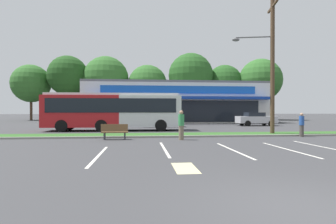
{
  "coord_description": "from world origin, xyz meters",
  "views": [
    {
      "loc": [
        -2.92,
        -4.49,
        1.79
      ],
      "look_at": [
        -0.65,
        18.1,
        1.63
      ],
      "focal_mm": 28.39,
      "sensor_mm": 36.0,
      "label": 1
    }
  ],
  "objects": [
    {
      "name": "bus_stop_bench",
      "position": [
        -4.53,
        11.81,
        0.5
      ],
      "size": [
        1.6,
        0.45,
        0.95
      ],
      "rotation": [
        0.0,
        0.0,
        3.14
      ],
      "color": "brown",
      "rests_on": "ground_plane"
    },
    {
      "name": "parking_stripe_1",
      "position": [
        -1.86,
        7.71,
        0.0
      ],
      "size": [
        0.12,
        4.8,
        0.01
      ],
      "primitive_type": "cube",
      "color": "silver",
      "rests_on": "ground_plane"
    },
    {
      "name": "tree_mid_right",
      "position": [
        6.18,
        44.01,
        8.19
      ],
      "size": [
        8.25,
        8.25,
        12.32
      ],
      "color": "#473323",
      "rests_on": "ground_plane"
    },
    {
      "name": "car_3",
      "position": [
        10.17,
        24.8,
        0.79
      ],
      "size": [
        4.38,
        1.95,
        1.53
      ],
      "color": "#B7B7BC",
      "rests_on": "ground_plane"
    },
    {
      "name": "tree_mid_left",
      "position": [
        -9.35,
        44.9,
        7.51
      ],
      "size": [
        8.2,
        8.2,
        11.62
      ],
      "color": "#473323",
      "rests_on": "ground_plane"
    },
    {
      "name": "car_2",
      "position": [
        -0.77,
        23.87,
        0.75
      ],
      "size": [
        4.31,
        1.88,
        1.45
      ],
      "rotation": [
        0.0,
        0.0,
        3.14
      ],
      "color": "#515459",
      "rests_on": "ground_plane"
    },
    {
      "name": "tree_far_left",
      "position": [
        -22.7,
        45.56,
        6.59
      ],
      "size": [
        6.79,
        6.79,
        10.0
      ],
      "color": "#473323",
      "rests_on": "ground_plane"
    },
    {
      "name": "tree_mid",
      "position": [
        -1.77,
        44.55,
        6.49
      ],
      "size": [
        7.21,
        7.21,
        10.1
      ],
      "color": "#473323",
      "rests_on": "ground_plane"
    },
    {
      "name": "lot_arrow",
      "position": [
        -1.57,
        3.62,
        0.0
      ],
      "size": [
        0.7,
        1.6,
        0.01
      ],
      "primitive_type": "cube",
      "color": "beige",
      "rests_on": "ground_plane"
    },
    {
      "name": "storefront_building",
      "position": [
        2.12,
        36.54,
        2.89
      ],
      "size": [
        25.6,
        14.42,
        5.78
      ],
      "color": "silver",
      "rests_on": "ground_plane"
    },
    {
      "name": "parking_stripe_3",
      "position": [
        3.72,
        7.0,
        0.0
      ],
      "size": [
        0.12,
        4.8,
        0.01
      ],
      "primitive_type": "cube",
      "color": "silver",
      "rests_on": "ground_plane"
    },
    {
      "name": "curb_lip",
      "position": [
        0.0,
        12.78,
        0.06
      ],
      "size": [
        56.0,
        0.24,
        0.12
      ],
      "primitive_type": "cube",
      "color": "gray",
      "rests_on": "ground_plane"
    },
    {
      "name": "city_bus",
      "position": [
        -5.33,
        19.09,
        1.76
      ],
      "size": [
        11.73,
        2.79,
        3.25
      ],
      "rotation": [
        0.0,
        0.0,
        -0.01
      ],
      "color": "#AD191E",
      "rests_on": "ground_plane"
    },
    {
      "name": "parking_stripe_4",
      "position": [
        5.87,
        7.63,
        0.0
      ],
      "size": [
        0.12,
        4.8,
        0.01
      ],
      "primitive_type": "cube",
      "color": "silver",
      "rests_on": "ground_plane"
    },
    {
      "name": "utility_pole",
      "position": [
        6.39,
        13.89,
        5.29
      ],
      "size": [
        3.15,
        2.37,
        9.89
      ],
      "color": "#4C3826",
      "rests_on": "ground_plane"
    },
    {
      "name": "grass_median",
      "position": [
        0.0,
        14.0,
        0.06
      ],
      "size": [
        56.0,
        2.2,
        0.12
      ],
      "primitive_type": "cube",
      "color": "#2D5B23",
      "rests_on": "ground_plane"
    },
    {
      "name": "tree_right",
      "position": [
        12.8,
        44.57,
        7.0
      ],
      "size": [
        6.69,
        6.69,
        10.36
      ],
      "color": "#473323",
      "rests_on": "ground_plane"
    },
    {
      "name": "parking_stripe_2",
      "position": [
        1.17,
        7.03,
        0.0
      ],
      "size": [
        0.12,
        4.8,
        0.01
      ],
      "primitive_type": "cube",
      "color": "silver",
      "rests_on": "ground_plane"
    },
    {
      "name": "pedestrian_by_pole",
      "position": [
        -0.53,
        11.33,
        0.89
      ],
      "size": [
        0.36,
        0.36,
        1.78
      ],
      "rotation": [
        0.0,
        0.0,
        2.29
      ],
      "color": "#726651",
      "rests_on": "ground_plane"
    },
    {
      "name": "parking_stripe_0",
      "position": [
        -4.6,
        6.22,
        0.0
      ],
      "size": [
        0.12,
        4.8,
        0.01
      ],
      "primitive_type": "cube",
      "color": "silver",
      "rests_on": "ground_plane"
    },
    {
      "name": "ground_plane",
      "position": [
        0.0,
        0.0,
        0.0
      ],
      "size": [
        240.0,
        240.0,
        0.0
      ],
      "primitive_type": "plane",
      "color": "#38383A"
    },
    {
      "name": "tree_far_right",
      "position": [
        19.01,
        42.61,
        7.35
      ],
      "size": [
        7.8,
        7.8,
        11.26
      ],
      "color": "#473323",
      "rests_on": "ground_plane"
    },
    {
      "name": "tree_left",
      "position": [
        -16.04,
        44.74,
        7.97
      ],
      "size": [
        7.15,
        7.15,
        11.56
      ],
      "color": "#473323",
      "rests_on": "ground_plane"
    },
    {
      "name": "pedestrian_near_bench",
      "position": [
        7.85,
        12.4,
        0.81
      ],
      "size": [
        0.32,
        0.32,
        1.61
      ],
      "rotation": [
        0.0,
        0.0,
        1.94
      ],
      "color": "#47423D",
      "rests_on": "ground_plane"
    }
  ]
}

